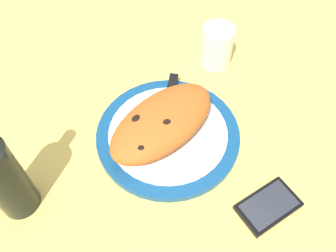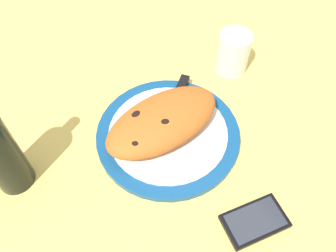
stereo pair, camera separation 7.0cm
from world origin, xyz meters
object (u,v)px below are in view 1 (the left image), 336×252
at_px(knife, 169,100).
at_px(smartphone, 268,206).
at_px(wine_bottle, 0,176).
at_px(calzone, 162,122).
at_px(fork, 198,148).
at_px(water_glass, 216,48).
at_px(plate, 168,134).

xyz_separation_m(knife, smartphone, (-0.05, -0.30, -0.02)).
bearing_deg(wine_bottle, calzone, -16.62).
relative_size(fork, wine_bottle, 0.61).
xyz_separation_m(calzone, smartphone, (0.02, -0.25, -0.04)).
relative_size(calzone, smartphone, 2.04).
bearing_deg(water_glass, smartphone, -126.77).
relative_size(smartphone, water_glass, 1.26).
bearing_deg(fork, plate, 99.19).
height_order(calzone, water_glass, water_glass).
height_order(smartphone, wine_bottle, wine_bottle).
bearing_deg(smartphone, knife, 80.13).
distance_m(fork, knife, 0.14).
height_order(knife, smartphone, knife).
xyz_separation_m(plate, wine_bottle, (-0.30, 0.10, 0.10)).
distance_m(plate, water_glass, 0.26).
bearing_deg(water_glass, calzone, -166.27).
height_order(calzone, fork, calzone).
distance_m(calzone, water_glass, 0.26).
height_order(knife, water_glass, water_glass).
relative_size(calzone, wine_bottle, 0.96).
distance_m(fork, wine_bottle, 0.36).
distance_m(calzone, wine_bottle, 0.31).
distance_m(plate, smartphone, 0.24).
bearing_deg(calzone, fork, -77.80).
relative_size(knife, wine_bottle, 0.71).
bearing_deg(wine_bottle, knife, -6.53).
bearing_deg(fork, smartphone, -90.18).
bearing_deg(plate, calzone, 121.55).
xyz_separation_m(calzone, fork, (0.02, -0.08, -0.03)).
distance_m(fork, smartphone, 0.17).
relative_size(plate, calzone, 1.17).
bearing_deg(knife, plate, -138.84).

